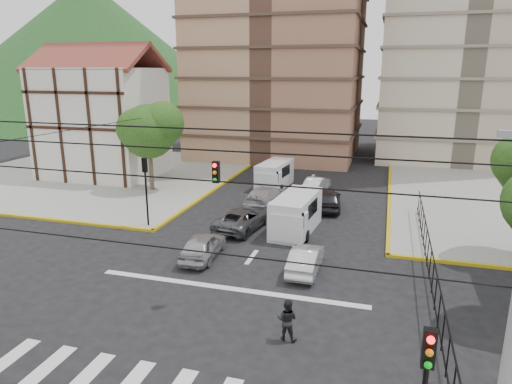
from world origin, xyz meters
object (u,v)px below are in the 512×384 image
at_px(van_right_lane, 295,215).
at_px(car_white_front_right, 306,259).
at_px(van_left_lane, 274,176).
at_px(pedestrian_crosswalk, 287,320).
at_px(traffic_light_nw, 146,180).
at_px(car_silver_front_left, 203,246).

relative_size(van_right_lane, car_white_front_right, 1.38).
bearing_deg(van_left_lane, van_right_lane, -63.20).
distance_m(van_left_lane, pedestrian_crosswalk, 22.82).
distance_m(traffic_light_nw, van_left_lane, 13.38).
xyz_separation_m(van_right_lane, car_white_front_right, (1.64, -5.40, -0.50)).
bearing_deg(van_right_lane, traffic_light_nw, -164.72).
distance_m(van_left_lane, car_white_front_right, 16.83).
bearing_deg(pedestrian_crosswalk, car_white_front_right, -82.00).
relative_size(car_silver_front_left, pedestrian_crosswalk, 2.49).
relative_size(traffic_light_nw, van_right_lane, 0.82).
bearing_deg(van_right_lane, car_silver_front_left, -122.07).
bearing_deg(van_right_lane, van_left_lane, 115.96).
bearing_deg(car_silver_front_left, car_white_front_right, 175.54).
height_order(van_left_lane, car_white_front_right, van_left_lane).
distance_m(traffic_light_nw, van_right_lane, 9.63).
bearing_deg(car_white_front_right, van_left_lane, -70.46).
bearing_deg(car_silver_front_left, traffic_light_nw, -37.01).
relative_size(traffic_light_nw, pedestrian_crosswalk, 2.69).
bearing_deg(van_left_lane, traffic_light_nw, -107.66).
xyz_separation_m(car_silver_front_left, car_white_front_right, (5.62, -0.15, -0.05)).
distance_m(traffic_light_nw, pedestrian_crosswalk, 15.21).
bearing_deg(car_silver_front_left, van_right_lane, -130.13).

